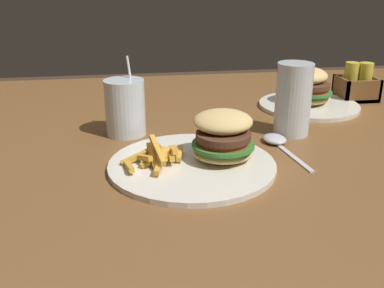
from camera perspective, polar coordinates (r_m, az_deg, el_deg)
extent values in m
cube|color=brown|center=(0.99, 3.81, 0.19)|extent=(1.64, 1.22, 0.03)
cylinder|color=brown|center=(1.87, 22.81, -3.14)|extent=(0.07, 0.07, 0.70)
cylinder|color=silver|center=(0.82, 0.00, -2.68)|extent=(0.31, 0.31, 0.01)
ellipsoid|color=#DBB770|center=(0.83, 3.94, -1.16)|extent=(0.12, 0.10, 0.03)
cylinder|color=#38752D|center=(0.82, 3.97, -0.09)|extent=(0.13, 0.13, 0.01)
cylinder|color=red|center=(0.82, 3.98, 0.40)|extent=(0.10, 0.10, 0.01)
cylinder|color=#4C2D1E|center=(0.82, 4.00, 1.05)|extent=(0.11, 0.11, 0.01)
ellipsoid|color=#DBB770|center=(0.82, 3.95, 2.89)|extent=(0.12, 0.11, 0.05)
cube|color=gold|center=(0.82, -6.48, -1.37)|extent=(0.08, 0.03, 0.03)
cube|color=gold|center=(0.84, -1.58, -1.20)|extent=(0.02, 0.06, 0.01)
cube|color=gold|center=(0.81, -5.06, -1.51)|extent=(0.02, 0.07, 0.03)
cube|color=gold|center=(0.80, -3.94, -2.12)|extent=(0.03, 0.09, 0.02)
cube|color=gold|center=(0.82, -4.21, -1.60)|extent=(0.07, 0.05, 0.02)
cube|color=gold|center=(0.83, -2.87, -1.48)|extent=(0.01, 0.07, 0.02)
cube|color=gold|center=(0.79, -4.42, -0.70)|extent=(0.02, 0.08, 0.03)
cube|color=gold|center=(0.83, -2.42, -0.77)|extent=(0.01, 0.06, 0.02)
cube|color=gold|center=(0.80, -8.08, -2.77)|extent=(0.02, 0.06, 0.02)
cube|color=gold|center=(0.81, -6.24, -1.72)|extent=(0.03, 0.06, 0.02)
cube|color=gold|center=(0.84, -3.58, -1.22)|extent=(0.01, 0.09, 0.02)
cube|color=gold|center=(0.80, -4.31, -1.28)|extent=(0.01, 0.06, 0.02)
cylinder|color=silver|center=(0.99, 12.73, 5.56)|extent=(0.08, 0.08, 0.16)
cylinder|color=#B26B19|center=(1.00, 12.65, 4.65)|extent=(0.07, 0.07, 0.12)
cylinder|color=silver|center=(0.98, -8.49, 4.60)|extent=(0.09, 0.09, 0.12)
cylinder|color=#EFA819|center=(0.99, -8.44, 3.59)|extent=(0.08, 0.08, 0.09)
cylinder|color=white|center=(0.99, -7.51, 6.21)|extent=(0.02, 0.03, 0.17)
ellipsoid|color=silver|center=(0.95, 10.44, 0.64)|extent=(0.05, 0.06, 0.02)
cube|color=silver|center=(0.88, 12.92, -1.75)|extent=(0.03, 0.13, 0.00)
cylinder|color=silver|center=(1.22, 14.60, 4.77)|extent=(0.26, 0.26, 0.01)
ellipsoid|color=#DBB770|center=(1.22, 14.68, 5.62)|extent=(0.13, 0.11, 0.03)
cylinder|color=#38752D|center=(1.21, 14.76, 6.40)|extent=(0.14, 0.14, 0.01)
cylinder|color=red|center=(1.21, 14.79, 6.75)|extent=(0.11, 0.11, 0.01)
cylinder|color=#4C2D1E|center=(1.21, 14.84, 7.20)|extent=(0.12, 0.12, 0.01)
ellipsoid|color=#DBB770|center=(1.21, 14.55, 8.45)|extent=(0.13, 0.12, 0.05)
cube|color=brown|center=(1.34, 19.99, 5.58)|extent=(0.10, 0.09, 0.01)
cube|color=brown|center=(1.31, 18.35, 6.66)|extent=(0.01, 0.09, 0.06)
cube|color=brown|center=(1.35, 21.86, 6.66)|extent=(0.01, 0.09, 0.06)
cube|color=brown|center=(1.30, 21.00, 6.17)|extent=(0.10, 0.01, 0.06)
cube|color=brown|center=(1.37, 19.30, 7.13)|extent=(0.10, 0.01, 0.06)
cylinder|color=gold|center=(1.32, 19.51, 7.76)|extent=(0.04, 0.04, 0.09)
cylinder|color=gold|center=(1.33, 21.08, 7.63)|extent=(0.04, 0.04, 0.09)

